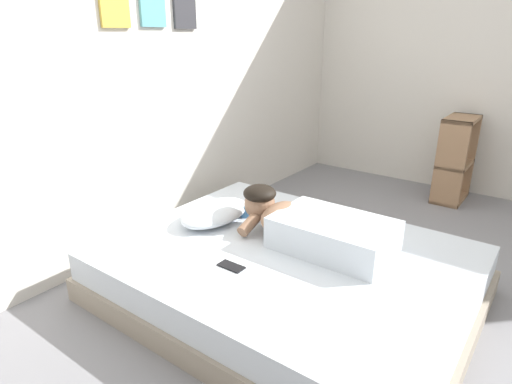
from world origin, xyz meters
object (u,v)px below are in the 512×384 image
at_px(person_lying, 311,225).
at_px(bookshelf, 455,159).
at_px(bed, 287,274).
at_px(pillow, 215,212).
at_px(coffee_cup, 246,210).
at_px(cell_phone, 231,266).

bearing_deg(person_lying, bookshelf, -8.99).
height_order(bed, person_lying, person_lying).
bearing_deg(bookshelf, pillow, 155.39).
xyz_separation_m(coffee_cup, cell_phone, (-0.57, -0.34, -0.03)).
distance_m(person_lying, coffee_cup, 0.54).
bearing_deg(pillow, bed, -96.11).
bearing_deg(pillow, coffee_cup, -32.79).
xyz_separation_m(bed, cell_phone, (-0.33, 0.14, 0.15)).
xyz_separation_m(pillow, bookshelf, (2.09, -0.96, 0.04)).
relative_size(pillow, person_lying, 0.57).
relative_size(bed, cell_phone, 13.90).
xyz_separation_m(bed, pillow, (0.06, 0.59, 0.20)).
bearing_deg(coffee_cup, bookshelf, -23.78).
bearing_deg(cell_phone, bookshelf, -11.49).
height_order(bed, pillow, pillow).
distance_m(bed, pillow, 0.63).
relative_size(coffee_cup, cell_phone, 0.89).
bearing_deg(cell_phone, person_lying, -21.21).
distance_m(person_lying, cell_phone, 0.53).
bearing_deg(coffee_cup, pillow, 147.21).
bearing_deg(person_lying, cell_phone, 158.79).
xyz_separation_m(person_lying, cell_phone, (-0.49, 0.19, -0.10)).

